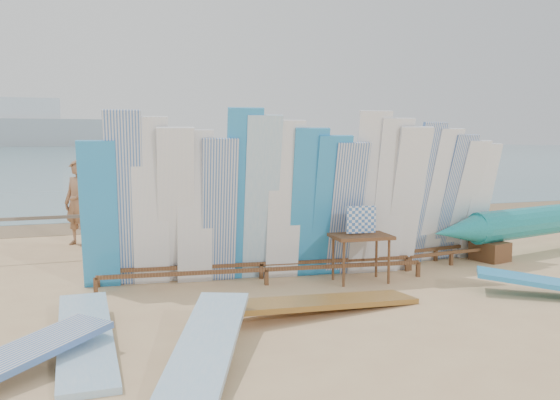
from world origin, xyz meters
name	(u,v)px	position (x,y,z in m)	size (l,w,h in m)	color
ground	(236,285)	(0.00, 0.00, 0.00)	(160.00, 160.00, 0.00)	#D8AF7C
ocean	(76,149)	(0.00, 128.00, 0.00)	(320.00, 240.00, 0.02)	slate
wet_sand_strip	(162,223)	(0.00, 7.20, 0.00)	(40.00, 2.60, 0.01)	#876C4C
distant_ship	(28,128)	(-12.00, 180.00, 5.31)	(45.00, 8.00, 14.00)	#999EA3
fence	(195,220)	(0.00, 3.00, 0.63)	(12.08, 0.08, 0.90)	#7B6C5D
main_surfboard_rack	(264,205)	(0.48, 0.07, 1.21)	(5.43, 1.41, 2.70)	brown
side_surfboard_rack	(444,201)	(3.97, 0.29, 1.13)	(2.25, 0.87, 2.53)	brown
outrigger_canoe	(548,222)	(6.66, 0.58, 0.59)	(6.48, 1.98, 0.93)	brown
vendor_table	(361,257)	(1.91, -0.44, 0.40)	(0.96, 0.72, 1.20)	brown
flat_board_c	(324,312)	(0.70, -1.74, 0.00)	(0.56, 2.70, 0.07)	olive
flat_board_b	(205,372)	(-1.21, -3.16, 0.00)	(0.56, 2.70, 0.07)	#8CBEE0
flat_board_a	(86,348)	(-2.26, -2.07, 0.00)	(0.56, 2.70, 0.07)	#8CBEE0
beach_chair_left	(181,232)	(-0.14, 3.79, 0.28)	(0.66, 0.68, 0.96)	red
beach_chair_right	(269,226)	(1.95, 4.14, 0.26)	(0.63, 0.65, 0.88)	red
stroller	(258,218)	(1.76, 4.30, 0.42)	(0.73, 0.88, 1.04)	red
beachgoer_2	(114,201)	(-1.38, 5.18, 0.83)	(0.81, 0.39, 1.67)	beige
beachgoer_6	(322,196)	(3.35, 4.27, 0.88)	(0.86, 0.41, 1.75)	tan
beachgoer_7	(311,196)	(3.31, 4.85, 0.83)	(0.60, 0.33, 1.65)	#8C6042
beachgoer_extra_0	(466,195)	(7.54, 4.32, 0.77)	(0.99, 0.41, 1.54)	tan
beachgoer_8	(382,200)	(4.83, 3.99, 0.77)	(0.75, 0.36, 1.54)	beige
beachgoer_1	(78,203)	(-2.17, 4.49, 0.90)	(0.66, 0.36, 1.80)	#8C6042
beachgoer_5	(238,189)	(1.97, 6.74, 0.89)	(1.66, 0.54, 1.79)	beige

